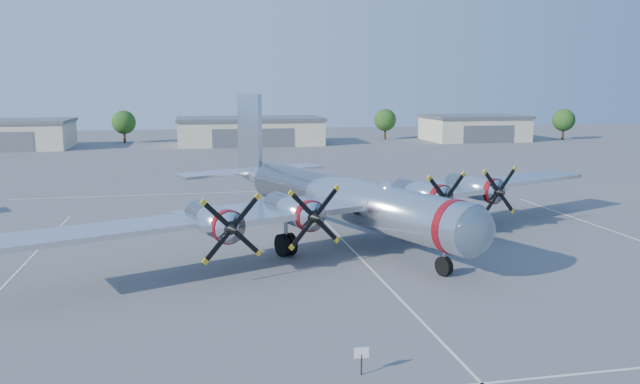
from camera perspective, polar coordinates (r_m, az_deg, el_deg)
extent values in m
plane|color=#5E5E60|center=(45.92, 2.57, -4.89)|extent=(260.00, 260.00, 0.00)
cube|color=silver|center=(41.41, -26.85, -7.57)|extent=(0.15, 40.00, 0.01)
cube|color=silver|center=(41.25, 4.25, -6.58)|extent=(0.15, 40.00, 0.01)
cube|color=silver|center=(26.35, 14.60, -16.60)|extent=(60.00, 0.15, 0.01)
cube|color=silver|center=(69.93, -2.33, 0.17)|extent=(60.00, 0.15, 0.01)
cube|color=#B9B293|center=(130.07, -26.65, 4.61)|extent=(22.00, 14.00, 4.80)
cube|color=slate|center=(129.91, -26.74, 5.80)|extent=(22.60, 14.60, 0.60)
cube|color=#B9B293|center=(125.93, -6.42, 5.44)|extent=(28.00, 14.00, 4.80)
cube|color=slate|center=(125.76, -6.44, 6.67)|extent=(28.60, 14.60, 0.60)
cube|color=slate|center=(118.97, -6.12, 4.92)|extent=(15.40, 0.20, 3.60)
cube|color=#B9B293|center=(138.53, 13.87, 5.60)|extent=(20.00, 14.00, 4.80)
cube|color=slate|center=(138.38, 13.92, 6.72)|extent=(20.60, 14.60, 0.60)
cube|color=slate|center=(132.24, 15.16, 5.11)|extent=(11.00, 0.20, 3.60)
cylinder|color=#382619|center=(134.28, -17.44, 4.89)|extent=(0.50, 0.50, 2.80)
sphere|color=#144012|center=(134.10, -17.50, 6.10)|extent=(4.80, 4.80, 4.80)
cylinder|color=#382619|center=(137.68, 5.96, 5.39)|extent=(0.50, 0.50, 2.80)
sphere|color=#144012|center=(137.50, 5.98, 6.57)|extent=(4.80, 4.80, 4.80)
cylinder|color=#382619|center=(146.50, 21.32, 5.04)|extent=(0.50, 0.50, 2.80)
sphere|color=#144012|center=(146.33, 21.39, 6.15)|extent=(4.80, 4.80, 4.80)
cylinder|color=black|center=(26.11, 3.81, -15.47)|extent=(0.07, 0.07, 0.89)
cube|color=white|center=(25.91, 3.82, -14.47)|extent=(0.61, 0.06, 0.45)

